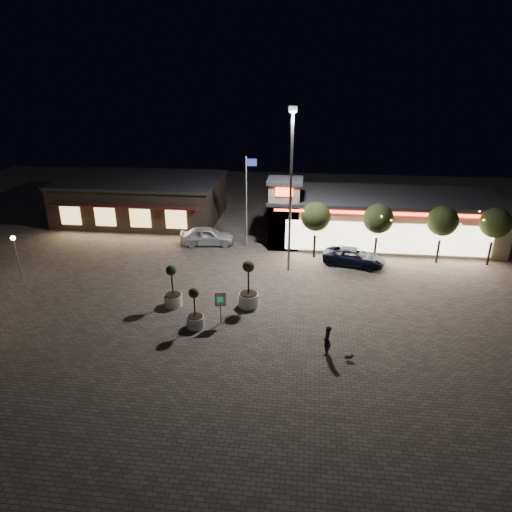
# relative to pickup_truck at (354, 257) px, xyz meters

# --- Properties ---
(ground) EXTENTS (90.00, 90.00, 0.00)m
(ground) POSITION_rel_pickup_truck_xyz_m (-7.20, -9.71, -0.69)
(ground) COLOR #73685D
(ground) RESTS_ON ground
(retail_building) EXTENTS (20.40, 8.40, 6.10)m
(retail_building) POSITION_rel_pickup_truck_xyz_m (2.31, 6.10, 1.52)
(retail_building) COLOR tan
(retail_building) RESTS_ON ground
(restaurant_building) EXTENTS (16.40, 11.00, 4.30)m
(restaurant_building) POSITION_rel_pickup_truck_xyz_m (-21.20, 10.26, 1.47)
(restaurant_building) COLOR #382D23
(restaurant_building) RESTS_ON ground
(floodlight_pole) EXTENTS (0.60, 0.40, 12.38)m
(floodlight_pole) POSITION_rel_pickup_truck_xyz_m (-5.20, -1.71, 6.33)
(floodlight_pole) COLOR gray
(floodlight_pole) RESTS_ON ground
(flagpole) EXTENTS (0.95, 0.10, 8.00)m
(flagpole) POSITION_rel_pickup_truck_xyz_m (-9.10, 3.29, 4.06)
(flagpole) COLOR white
(flagpole) RESTS_ON ground
(lamp_post_west) EXTENTS (0.36, 0.36, 3.48)m
(lamp_post_west) POSITION_rel_pickup_truck_xyz_m (-25.20, -5.71, 1.77)
(lamp_post_west) COLOR gray
(lamp_post_west) RESTS_ON ground
(string_tree_a) EXTENTS (2.42, 2.42, 4.79)m
(string_tree_a) POSITION_rel_pickup_truck_xyz_m (-3.20, 1.29, 2.87)
(string_tree_a) COLOR #332319
(string_tree_a) RESTS_ON ground
(string_tree_b) EXTENTS (2.42, 2.42, 4.79)m
(string_tree_b) POSITION_rel_pickup_truck_xyz_m (1.80, 1.29, 2.87)
(string_tree_b) COLOR #332319
(string_tree_b) RESTS_ON ground
(string_tree_c) EXTENTS (2.42, 2.42, 4.79)m
(string_tree_c) POSITION_rel_pickup_truck_xyz_m (6.80, 1.29, 2.87)
(string_tree_c) COLOR #332319
(string_tree_c) RESTS_ON ground
(string_tree_d) EXTENTS (2.42, 2.42, 4.79)m
(string_tree_d) POSITION_rel_pickup_truck_xyz_m (10.80, 1.29, 2.87)
(string_tree_d) COLOR #332319
(string_tree_d) RESTS_ON ground
(pickup_truck) EXTENTS (5.37, 3.43, 1.38)m
(pickup_truck) POSITION_rel_pickup_truck_xyz_m (0.00, 0.00, 0.00)
(pickup_truck) COLOR black
(pickup_truck) RESTS_ON ground
(white_sedan) EXTENTS (5.14, 2.69, 1.67)m
(white_sedan) POSITION_rel_pickup_truck_xyz_m (-12.76, 3.14, 0.15)
(white_sedan) COLOR silver
(white_sedan) RESTS_ON ground
(pedestrian) EXTENTS (0.49, 0.68, 1.74)m
(pedestrian) POSITION_rel_pickup_truck_xyz_m (-2.52, -12.96, 0.18)
(pedestrian) COLOR black
(pedestrian) RESTS_ON ground
(dog) EXTENTS (0.49, 0.20, 0.26)m
(dog) POSITION_rel_pickup_truck_xyz_m (-1.28, -13.42, -0.43)
(dog) COLOR #59514C
(dog) RESTS_ON ground
(planter_left) EXTENTS (1.20, 1.20, 2.96)m
(planter_left) POSITION_rel_pickup_truck_xyz_m (-12.55, -8.46, 0.22)
(planter_left) COLOR silver
(planter_left) RESTS_ON ground
(planter_mid) EXTENTS (1.07, 1.07, 2.64)m
(planter_mid) POSITION_rel_pickup_truck_xyz_m (-10.44, -10.96, 0.13)
(planter_mid) COLOR silver
(planter_mid) RESTS_ON ground
(planter_right) EXTENTS (1.33, 1.33, 3.28)m
(planter_right) POSITION_rel_pickup_truck_xyz_m (-7.55, -7.90, 0.32)
(planter_right) COLOR silver
(planter_right) RESTS_ON ground
(valet_sign) EXTENTS (0.69, 0.20, 2.09)m
(valet_sign) POSITION_rel_pickup_truck_xyz_m (-8.98, -10.30, 0.77)
(valet_sign) COLOR gray
(valet_sign) RESTS_ON ground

